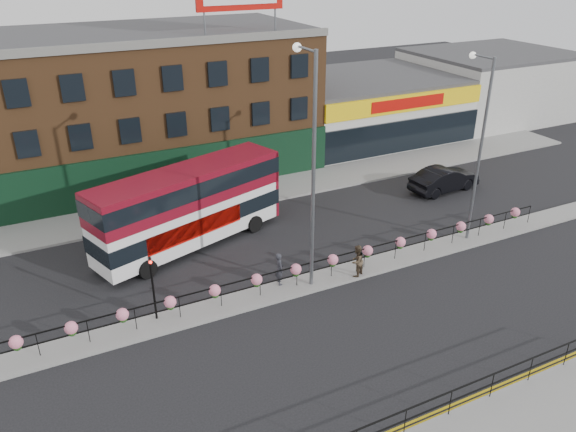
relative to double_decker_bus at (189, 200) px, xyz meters
name	(u,v)px	position (x,y,z in m)	size (l,w,h in m)	color
ground	(314,283)	(4.29, -6.68, -2.83)	(120.00, 120.00, 0.00)	black
north_pavement	(229,197)	(4.29, 5.32, -2.75)	(60.00, 4.00, 0.15)	gray
median	(314,282)	(4.29, -6.68, -2.75)	(60.00, 1.60, 0.15)	gray
yellow_line_inner	(441,410)	(4.29, -16.38, -2.82)	(60.00, 0.10, 0.01)	gold
yellow_line_outer	(444,413)	(4.29, -16.56, -2.82)	(60.00, 0.10, 0.01)	gold
brick_building	(135,104)	(0.29, 13.28, 2.30)	(25.00, 12.21, 10.30)	brown
supermarket	(364,106)	(20.29, 13.22, -0.18)	(15.00, 12.25, 5.30)	silver
warehouse_east	(489,84)	(35.04, 13.32, 0.32)	(14.50, 12.00, 6.30)	#B3B3AE
median_railing	(315,265)	(4.29, -6.68, -1.78)	(30.04, 0.56, 1.23)	black
south_railing	(406,416)	(2.29, -16.78, -1.87)	(20.04, 0.05, 1.12)	black
double_decker_bus	(189,200)	(0.00, 0.00, 0.00)	(11.64, 6.13, 4.61)	white
car	(444,179)	(18.20, -0.18, -1.97)	(5.32, 2.23, 1.71)	black
pedestrian_a	(279,269)	(2.59, -6.13, -1.82)	(0.50, 0.68, 1.72)	#282930
pedestrian_b	(357,261)	(6.47, -7.20, -1.82)	(1.04, 0.95, 1.72)	#493A2A
lamp_column_west	(311,153)	(4.01, -6.57, 4.15)	(0.41, 2.02, 11.52)	slate
lamp_column_east	(479,135)	(14.51, -6.31, 3.45)	(0.37, 1.81, 10.34)	slate
traffic_light_median	(151,275)	(-3.71, -6.29, -0.36)	(0.15, 0.28, 3.65)	black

